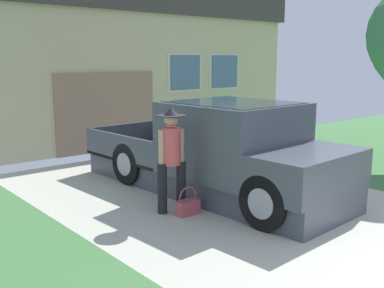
# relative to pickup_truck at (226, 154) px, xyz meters

# --- Properties ---
(pickup_truck) EXTENTS (2.23, 5.39, 1.66)m
(pickup_truck) POSITION_rel_pickup_truck_xyz_m (0.00, 0.00, 0.00)
(pickup_truck) COLOR #454B55
(pickup_truck) RESTS_ON ground
(person_with_hat) EXTENTS (0.47, 0.45, 1.65)m
(person_with_hat) POSITION_rel_pickup_truck_xyz_m (-1.29, -0.10, 0.19)
(person_with_hat) COLOR black
(person_with_hat) RESTS_ON ground
(handbag) EXTENTS (0.37, 0.18, 0.45)m
(handbag) POSITION_rel_pickup_truck_xyz_m (-1.19, -0.38, -0.61)
(handbag) COLOR #B24C56
(handbag) RESTS_ON ground
(house_with_garage) EXTENTS (10.67, 5.80, 4.65)m
(house_with_garage) POSITION_rel_pickup_truck_xyz_m (2.08, 7.64, 1.62)
(house_with_garage) COLOR #CBBE8E
(house_with_garage) RESTS_ON ground
(wheeled_trash_bin) EXTENTS (0.60, 0.72, 1.02)m
(wheeled_trash_bin) POSITION_rel_pickup_truck_xyz_m (3.23, 2.97, -0.19)
(wheeled_trash_bin) COLOR #286B38
(wheeled_trash_bin) RESTS_ON ground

